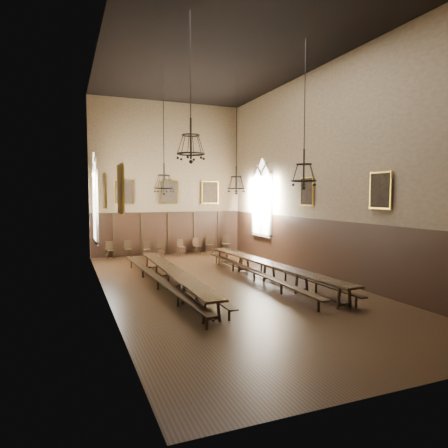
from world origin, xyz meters
TOP-DOWN VIEW (x-y plane):
  - floor at (0.00, 0.00)m, footprint 9.00×18.00m
  - ceiling at (0.00, 0.00)m, footprint 9.00×18.00m
  - wall_back at (0.00, 9.01)m, footprint 9.00×0.02m
  - wall_front at (0.00, -9.01)m, footprint 9.00×0.02m
  - wall_left at (-4.51, 0.00)m, footprint 0.02×18.00m
  - wall_right at (4.51, 0.00)m, footprint 0.02×18.00m
  - wainscot_panelling at (0.00, 0.00)m, footprint 9.00×18.00m
  - table_left at (-2.03, 0.12)m, footprint 0.73×9.42m
  - table_right at (2.00, 0.08)m, footprint 1.31×9.85m
  - bench_left_outer at (-2.60, 0.25)m, footprint 0.80×10.58m
  - bench_left_inner at (-1.54, 0.14)m, footprint 0.29×9.29m
  - bench_right_inner at (1.40, 0.25)m, footprint 0.48×9.99m
  - bench_right_outer at (2.63, -0.18)m, footprint 0.41×9.19m
  - chair_0 at (-3.47, 8.57)m, footprint 0.48×0.48m
  - chair_1 at (-2.47, 8.61)m, footprint 0.44×0.44m
  - chair_2 at (-1.42, 8.48)m, footprint 0.39×0.39m
  - chair_3 at (-0.57, 8.47)m, footprint 0.44×0.44m
  - chair_4 at (0.62, 8.47)m, footprint 0.49×0.49m
  - chair_5 at (1.62, 8.60)m, footprint 0.51×0.51m
  - chair_6 at (2.42, 8.52)m, footprint 0.57×0.57m
  - chair_7 at (3.51, 8.50)m, footprint 0.53×0.53m
  - chandelier_back_left at (-1.78, 2.52)m, footprint 0.86×0.86m
  - chandelier_back_right at (1.68, 2.75)m, footprint 0.84×0.84m
  - chandelier_front_left at (-2.16, -2.63)m, footprint 0.87×0.87m
  - chandelier_front_right at (2.21, -2.07)m, footprint 0.91×0.91m
  - portrait_back_0 at (-2.60, 8.88)m, footprint 1.10×0.12m
  - portrait_back_1 at (0.00, 8.88)m, footprint 1.10×0.12m
  - portrait_back_2 at (2.60, 8.88)m, footprint 1.10×0.12m
  - portrait_left_0 at (-4.38, 1.00)m, footprint 0.12×1.00m
  - portrait_left_1 at (-4.38, -3.50)m, footprint 0.12×1.00m
  - portrait_right_0 at (4.38, 1.00)m, footprint 0.12×1.00m
  - portrait_right_1 at (4.38, -3.50)m, footprint 0.12×1.00m
  - window_right at (4.43, 5.50)m, footprint 0.20×2.20m
  - window_left at (-4.43, 5.50)m, footprint 0.20×2.20m

SIDE VIEW (x-z plane):
  - floor at x=0.00m, z-range -0.02..0.00m
  - chair_2 at x=-1.42m, z-range -0.17..0.70m
  - bench_right_outer at x=2.63m, z-range 0.06..0.47m
  - bench_left_inner at x=-1.54m, z-range 0.06..0.47m
  - chair_3 at x=-0.57m, z-range -0.18..0.72m
  - chair_4 at x=0.62m, z-range -0.18..0.73m
  - chair_5 at x=1.62m, z-range -0.18..0.74m
  - chair_1 at x=-2.47m, z-range -0.19..0.75m
  - chair_0 at x=-3.47m, z-range -0.19..0.76m
  - bench_right_inner at x=1.40m, z-range 0.06..0.51m
  - bench_left_outer at x=-2.60m, z-range 0.07..0.54m
  - chair_6 at x=2.42m, z-range -0.20..0.82m
  - chair_7 at x=3.51m, z-range -0.21..0.83m
  - table_left at x=-2.03m, z-range 0.00..0.73m
  - table_right at x=2.00m, z-range 0.00..0.77m
  - wainscot_panelling at x=0.00m, z-range 0.00..2.50m
  - window_right at x=4.43m, z-range 1.10..5.70m
  - window_left at x=-4.43m, z-range 1.10..5.70m
  - portrait_back_0 at x=-2.60m, z-range 3.00..4.40m
  - portrait_back_1 at x=0.00m, z-range 3.00..4.40m
  - portrait_back_2 at x=2.60m, z-range 3.00..4.40m
  - portrait_left_0 at x=-4.38m, z-range 3.05..4.35m
  - portrait_left_1 at x=-4.38m, z-range 3.05..4.35m
  - portrait_right_0 at x=4.38m, z-range 3.05..4.35m
  - portrait_right_1 at x=4.38m, z-range 3.05..4.35m
  - chandelier_back_left at x=-1.78m, z-range 1.52..6.84m
  - chandelier_back_right at x=1.68m, z-range 1.55..6.86m
  - chandelier_front_right at x=2.21m, z-range 1.80..6.92m
  - wall_back at x=0.00m, z-range 0.00..9.00m
  - wall_front at x=0.00m, z-range 0.00..9.00m
  - wall_left at x=-4.51m, z-range 0.00..9.00m
  - wall_right at x=4.51m, z-range 0.00..9.00m
  - chandelier_front_left at x=-2.16m, z-range 2.88..7.25m
  - ceiling at x=0.00m, z-range 9.00..9.02m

